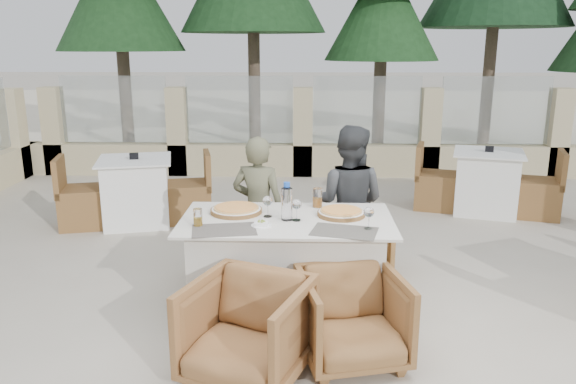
{
  "coord_description": "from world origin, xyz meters",
  "views": [
    {
      "loc": [
        0.03,
        -4.06,
        2.04
      ],
      "look_at": [
        -0.1,
        0.28,
        0.9
      ],
      "focal_mm": 35.0,
      "sensor_mm": 36.0,
      "label": 1
    }
  ],
  "objects_px": {
    "water_bottle": "(287,201)",
    "diner_right": "(348,203)",
    "wine_glass_centre": "(268,205)",
    "bg_table_b": "(486,182)",
    "pizza_left": "(236,209)",
    "pizza_right": "(341,213)",
    "beer_glass_left": "(198,217)",
    "armchair_near_left": "(247,330)",
    "armchair_far_left": "(246,246)",
    "olive_dish": "(261,223)",
    "armchair_far_right": "(355,245)",
    "beer_glass_right": "(317,198)",
    "armchair_near_right": "(352,318)",
    "dining_table": "(287,266)",
    "wine_glass_corner": "(369,217)",
    "diner_left": "(258,209)",
    "bg_table_a": "(136,191)",
    "wine_glass_near": "(297,209)"
  },
  "relations": [
    {
      "from": "diner_left",
      "to": "armchair_far_left",
      "type": "bearing_deg",
      "value": 6.33
    },
    {
      "from": "pizza_right",
      "to": "armchair_far_right",
      "type": "bearing_deg",
      "value": 75.27
    },
    {
      "from": "pizza_right",
      "to": "armchair_near_left",
      "type": "relative_size",
      "value": 0.51
    },
    {
      "from": "pizza_left",
      "to": "water_bottle",
      "type": "relative_size",
      "value": 1.39
    },
    {
      "from": "armchair_near_right",
      "to": "diner_left",
      "type": "relative_size",
      "value": 0.52
    },
    {
      "from": "pizza_left",
      "to": "wine_glass_centre",
      "type": "distance_m",
      "value": 0.28
    },
    {
      "from": "beer_glass_left",
      "to": "olive_dish",
      "type": "relative_size",
      "value": 1.18
    },
    {
      "from": "wine_glass_centre",
      "to": "pizza_left",
      "type": "bearing_deg",
      "value": 157.91
    },
    {
      "from": "water_bottle",
      "to": "armchair_far_left",
      "type": "bearing_deg",
      "value": 119.15
    },
    {
      "from": "pizza_left",
      "to": "diner_right",
      "type": "distance_m",
      "value": 1.1
    },
    {
      "from": "beer_glass_right",
      "to": "armchair_near_right",
      "type": "height_order",
      "value": "beer_glass_right"
    },
    {
      "from": "water_bottle",
      "to": "diner_right",
      "type": "height_order",
      "value": "diner_right"
    },
    {
      "from": "pizza_right",
      "to": "armchair_far_left",
      "type": "bearing_deg",
      "value": 144.32
    },
    {
      "from": "beer_glass_right",
      "to": "bg_table_a",
      "type": "relative_size",
      "value": 0.09
    },
    {
      "from": "armchair_far_right",
      "to": "bg_table_a",
      "type": "height_order",
      "value": "bg_table_a"
    },
    {
      "from": "armchair_far_left",
      "to": "wine_glass_near",
      "type": "bearing_deg",
      "value": 118.84
    },
    {
      "from": "beer_glass_left",
      "to": "armchair_near_left",
      "type": "distance_m",
      "value": 0.97
    },
    {
      "from": "olive_dish",
      "to": "armchair_far_right",
      "type": "height_order",
      "value": "olive_dish"
    },
    {
      "from": "wine_glass_centre",
      "to": "wine_glass_corner",
      "type": "bearing_deg",
      "value": -20.53
    },
    {
      "from": "dining_table",
      "to": "armchair_far_left",
      "type": "bearing_deg",
      "value": 120.12
    },
    {
      "from": "olive_dish",
      "to": "diner_left",
      "type": "distance_m",
      "value": 0.85
    },
    {
      "from": "dining_table",
      "to": "beer_glass_right",
      "type": "xyz_separation_m",
      "value": [
        0.24,
        0.33,
        0.46
      ]
    },
    {
      "from": "wine_glass_corner",
      "to": "armchair_far_right",
      "type": "distance_m",
      "value": 1.17
    },
    {
      "from": "armchair_far_right",
      "to": "pizza_right",
      "type": "bearing_deg",
      "value": 72.04
    },
    {
      "from": "bg_table_b",
      "to": "armchair_far_left",
      "type": "bearing_deg",
      "value": -126.26
    },
    {
      "from": "dining_table",
      "to": "wine_glass_corner",
      "type": "xyz_separation_m",
      "value": [
        0.59,
        -0.23,
        0.48
      ]
    },
    {
      "from": "armchair_far_left",
      "to": "diner_left",
      "type": "bearing_deg",
      "value": 168.13
    },
    {
      "from": "pizza_left",
      "to": "water_bottle",
      "type": "distance_m",
      "value": 0.45
    },
    {
      "from": "pizza_left",
      "to": "wine_glass_centre",
      "type": "relative_size",
      "value": 2.19
    },
    {
      "from": "beer_glass_right",
      "to": "olive_dish",
      "type": "bearing_deg",
      "value": -129.34
    },
    {
      "from": "pizza_right",
      "to": "dining_table",
      "type": "bearing_deg",
      "value": -167.41
    },
    {
      "from": "water_bottle",
      "to": "armchair_far_right",
      "type": "relative_size",
      "value": 0.47
    },
    {
      "from": "armchair_far_left",
      "to": "diner_right",
      "type": "xyz_separation_m",
      "value": [
        0.91,
        0.07,
        0.39
      ]
    },
    {
      "from": "pizza_right",
      "to": "diner_left",
      "type": "height_order",
      "value": "diner_left"
    },
    {
      "from": "wine_glass_centre",
      "to": "diner_right",
      "type": "relative_size",
      "value": 0.13
    },
    {
      "from": "olive_dish",
      "to": "bg_table_b",
      "type": "xyz_separation_m",
      "value": [
        2.58,
        3.0,
        -0.41
      ]
    },
    {
      "from": "beer_glass_right",
      "to": "diner_right",
      "type": "distance_m",
      "value": 0.53
    },
    {
      "from": "dining_table",
      "to": "pizza_right",
      "type": "relative_size",
      "value": 4.37
    },
    {
      "from": "beer_glass_right",
      "to": "armchair_near_right",
      "type": "relative_size",
      "value": 0.23
    },
    {
      "from": "armchair_far_right",
      "to": "diner_right",
      "type": "xyz_separation_m",
      "value": [
        -0.08,
        -0.04,
        0.41
      ]
    },
    {
      "from": "beer_glass_right",
      "to": "armchair_near_left",
      "type": "height_order",
      "value": "beer_glass_right"
    },
    {
      "from": "pizza_left",
      "to": "wine_glass_centre",
      "type": "xyz_separation_m",
      "value": [
        0.25,
        -0.1,
        0.07
      ]
    },
    {
      "from": "beer_glass_right",
      "to": "diner_right",
      "type": "xyz_separation_m",
      "value": [
        0.28,
        0.42,
        -0.16
      ]
    },
    {
      "from": "beer_glass_right",
      "to": "diner_left",
      "type": "distance_m",
      "value": 0.63
    },
    {
      "from": "pizza_left",
      "to": "pizza_right",
      "type": "relative_size",
      "value": 1.1
    },
    {
      "from": "pizza_right",
      "to": "wine_glass_near",
      "type": "bearing_deg",
      "value": -158.39
    },
    {
      "from": "pizza_left",
      "to": "beer_glass_left",
      "type": "height_order",
      "value": "beer_glass_left"
    },
    {
      "from": "beer_glass_right",
      "to": "armchair_far_right",
      "type": "height_order",
      "value": "beer_glass_right"
    },
    {
      "from": "wine_glass_centre",
      "to": "bg_table_b",
      "type": "height_order",
      "value": "wine_glass_centre"
    },
    {
      "from": "diner_left",
      "to": "olive_dish",
      "type": "bearing_deg",
      "value": 110.14
    }
  ]
}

